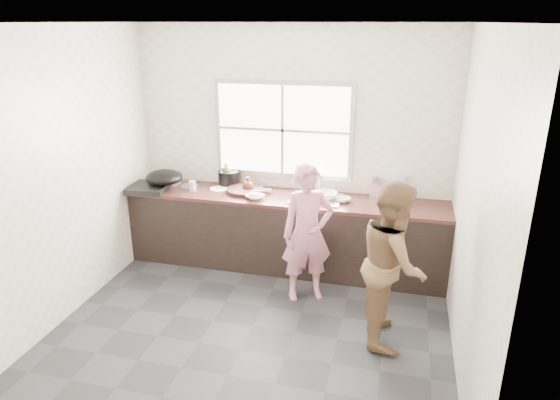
% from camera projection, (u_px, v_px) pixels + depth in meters
% --- Properties ---
extents(floor, '(3.60, 3.20, 0.01)m').
position_uv_depth(floor, '(253.00, 327.00, 4.69)').
color(floor, '#2A2A2D').
rests_on(floor, ground).
extents(ceiling, '(3.60, 3.20, 0.01)m').
position_uv_depth(ceiling, '(246.00, 22.00, 3.78)').
color(ceiling, silver).
rests_on(ceiling, wall_back).
extents(wall_back, '(3.60, 0.01, 2.70)m').
position_uv_depth(wall_back, '(292.00, 147.00, 5.70)').
color(wall_back, beige).
rests_on(wall_back, ground).
extents(wall_left, '(0.01, 3.20, 2.70)m').
position_uv_depth(wall_left, '(65.00, 176.00, 4.65)').
color(wall_left, beige).
rests_on(wall_left, ground).
extents(wall_right, '(0.01, 3.20, 2.70)m').
position_uv_depth(wall_right, '(475.00, 209.00, 3.82)').
color(wall_right, beige).
rests_on(wall_right, ground).
extents(wall_front, '(3.60, 0.01, 2.70)m').
position_uv_depth(wall_front, '(164.00, 281.00, 2.77)').
color(wall_front, beige).
rests_on(wall_front, ground).
extents(cabinet, '(3.60, 0.62, 0.82)m').
position_uv_depth(cabinet, '(285.00, 233.00, 5.73)').
color(cabinet, black).
rests_on(cabinet, floor).
extents(countertop, '(3.60, 0.64, 0.04)m').
position_uv_depth(countertop, '(285.00, 198.00, 5.59)').
color(countertop, '#3C1E18').
rests_on(countertop, cabinet).
extents(sink, '(0.55, 0.45, 0.02)m').
position_uv_depth(sink, '(316.00, 199.00, 5.50)').
color(sink, silver).
rests_on(sink, countertop).
extents(faucet, '(0.02, 0.02, 0.30)m').
position_uv_depth(faucet, '(320.00, 181.00, 5.63)').
color(faucet, silver).
rests_on(faucet, countertop).
extents(window_frame, '(1.60, 0.05, 1.10)m').
position_uv_depth(window_frame, '(283.00, 130.00, 5.64)').
color(window_frame, '#9EA0A5').
rests_on(window_frame, wall_back).
extents(window_glazing, '(1.50, 0.01, 1.00)m').
position_uv_depth(window_glazing, '(283.00, 130.00, 5.62)').
color(window_glazing, white).
rests_on(window_glazing, window_frame).
extents(woman, '(0.58, 0.49, 1.33)m').
position_uv_depth(woman, '(307.00, 238.00, 4.99)').
color(woman, pink).
rests_on(woman, floor).
extents(person_side, '(0.63, 0.77, 1.47)m').
position_uv_depth(person_side, '(393.00, 263.00, 4.32)').
color(person_side, brown).
rests_on(person_side, floor).
extents(cutting_board, '(0.55, 0.55, 0.04)m').
position_uv_depth(cutting_board, '(245.00, 190.00, 5.72)').
color(cutting_board, black).
rests_on(cutting_board, countertop).
extents(cleaver, '(0.23, 0.15, 0.01)m').
position_uv_depth(cleaver, '(262.00, 190.00, 5.67)').
color(cleaver, silver).
rests_on(cleaver, cutting_board).
extents(bowl_mince, '(0.25, 0.25, 0.05)m').
position_uv_depth(bowl_mince, '(255.00, 197.00, 5.49)').
color(bowl_mince, white).
rests_on(bowl_mince, countertop).
extents(bowl_crabs, '(0.23, 0.23, 0.07)m').
position_uv_depth(bowl_crabs, '(325.00, 196.00, 5.49)').
color(bowl_crabs, white).
rests_on(bowl_crabs, countertop).
extents(bowl_held, '(0.25, 0.25, 0.06)m').
position_uv_depth(bowl_held, '(343.00, 199.00, 5.40)').
color(bowl_held, white).
rests_on(bowl_held, countertop).
extents(black_pot, '(0.29, 0.29, 0.18)m').
position_uv_depth(black_pot, '(229.00, 178.00, 5.93)').
color(black_pot, black).
rests_on(black_pot, countertop).
extents(plate_food, '(0.27, 0.27, 0.02)m').
position_uv_depth(plate_food, '(220.00, 189.00, 5.80)').
color(plate_food, white).
rests_on(plate_food, countertop).
extents(bottle_green, '(0.14, 0.14, 0.32)m').
position_uv_depth(bottle_green, '(226.00, 172.00, 5.91)').
color(bottle_green, '#457F29').
rests_on(bottle_green, countertop).
extents(bottle_brown_tall, '(0.10, 0.10, 0.17)m').
position_uv_depth(bottle_brown_tall, '(236.00, 179.00, 5.91)').
color(bottle_brown_tall, '#442011').
rests_on(bottle_brown_tall, countertop).
extents(bottle_brown_short, '(0.15, 0.15, 0.16)m').
position_uv_depth(bottle_brown_short, '(248.00, 185.00, 5.73)').
color(bottle_brown_short, '#471F11').
rests_on(bottle_brown_short, countertop).
extents(glass_jar, '(0.08, 0.08, 0.11)m').
position_uv_depth(glass_jar, '(192.00, 186.00, 5.76)').
color(glass_jar, '#BBBEC2').
rests_on(glass_jar, countertop).
extents(burner, '(0.49, 0.49, 0.06)m').
position_uv_depth(burner, '(148.00, 188.00, 5.77)').
color(burner, black).
rests_on(burner, countertop).
extents(wok, '(0.52, 0.52, 0.16)m').
position_uv_depth(wok, '(164.00, 177.00, 5.78)').
color(wok, black).
rests_on(wok, burner).
extents(dish_rack, '(0.40, 0.32, 0.26)m').
position_uv_depth(dish_rack, '(389.00, 187.00, 5.49)').
color(dish_rack, silver).
rests_on(dish_rack, countertop).
extents(pot_lid_left, '(0.28, 0.28, 0.01)m').
position_uv_depth(pot_lid_left, '(171.00, 184.00, 6.00)').
color(pot_lid_left, '#ABADB2').
rests_on(pot_lid_left, countertop).
extents(pot_lid_right, '(0.24, 0.24, 0.01)m').
position_uv_depth(pot_lid_right, '(190.00, 186.00, 5.91)').
color(pot_lid_right, '#A6AAAD').
rests_on(pot_lid_right, countertop).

